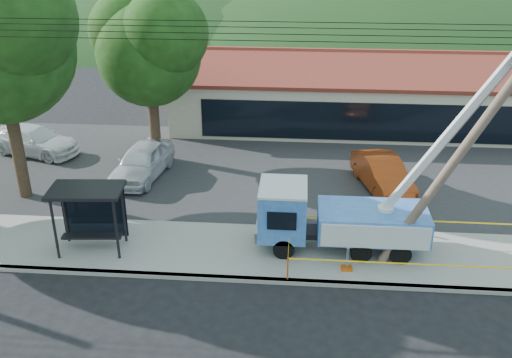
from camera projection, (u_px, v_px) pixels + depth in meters
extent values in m
plane|color=black|center=(274.00, 320.00, 18.47)|extent=(120.00, 120.00, 0.00)
cube|color=gray|center=(277.00, 281.00, 20.34)|extent=(60.00, 0.25, 0.15)
cube|color=gray|center=(279.00, 253.00, 22.06)|extent=(60.00, 4.00, 0.15)
cube|color=#28282B|center=(286.00, 170.00, 29.31)|extent=(60.00, 12.00, 0.10)
cube|color=#BCB595|center=(355.00, 97.00, 35.58)|extent=(22.00, 8.00, 3.40)
cube|color=black|center=(360.00, 122.00, 32.05)|extent=(18.04, 0.08, 2.21)
cube|color=maroon|center=(361.00, 70.00, 32.85)|extent=(22.50, 4.53, 1.52)
cube|color=maroon|center=(355.00, 55.00, 36.47)|extent=(22.50, 4.53, 1.52)
cube|color=maroon|center=(359.00, 51.00, 34.39)|extent=(22.50, 0.30, 0.25)
cylinder|color=#332316|center=(17.00, 147.00, 25.55)|extent=(0.56, 0.56, 5.06)
sphere|color=black|center=(13.00, 19.00, 22.29)|extent=(5.04, 5.04, 5.04)
cylinder|color=#332316|center=(154.00, 123.00, 29.89)|extent=(0.56, 0.56, 4.18)
sphere|color=black|center=(149.00, 54.00, 28.38)|extent=(5.25, 5.25, 5.25)
sphere|color=black|center=(131.00, 32.00, 28.70)|extent=(4.20, 4.20, 4.20)
sphere|color=black|center=(165.00, 34.00, 27.19)|extent=(4.20, 4.20, 4.20)
ellipsoid|color=#1B3814|center=(175.00, 25.00, 69.39)|extent=(78.40, 56.00, 28.00)
ellipsoid|color=#1B3814|center=(383.00, 28.00, 67.54)|extent=(89.60, 64.00, 32.00)
cylinder|color=black|center=(283.00, 41.00, 17.78)|extent=(60.00, 0.02, 0.02)
cylinder|color=black|center=(283.00, 34.00, 18.18)|extent=(60.00, 0.02, 0.02)
cylinder|color=black|center=(284.00, 28.00, 18.59)|extent=(60.00, 0.02, 0.02)
cylinder|color=black|center=(285.00, 22.00, 18.90)|extent=(60.00, 0.02, 0.02)
cylinder|color=black|center=(284.00, 249.00, 21.45)|extent=(0.81, 0.27, 0.81)
cylinder|color=black|center=(285.00, 224.00, 23.16)|extent=(0.81, 0.27, 0.81)
cylinder|color=black|center=(361.00, 252.00, 21.23)|extent=(0.81, 0.27, 0.81)
cylinder|color=black|center=(357.00, 227.00, 22.95)|extent=(0.81, 0.27, 0.81)
cylinder|color=black|center=(400.00, 254.00, 21.13)|extent=(0.81, 0.27, 0.81)
cylinder|color=black|center=(393.00, 228.00, 22.84)|extent=(0.81, 0.27, 0.81)
cube|color=black|center=(345.00, 233.00, 22.04)|extent=(5.95, 0.90, 0.23)
cube|color=#325FB2|center=(283.00, 210.00, 21.84)|extent=(1.80, 2.16, 1.89)
cube|color=silver|center=(283.00, 187.00, 21.43)|extent=(1.80, 2.16, 0.11)
cube|color=black|center=(261.00, 206.00, 21.85)|extent=(0.07, 1.62, 0.81)
cube|color=gray|center=(258.00, 226.00, 22.21)|extent=(0.14, 2.07, 0.45)
cube|color=#325FB2|center=(372.00, 222.00, 21.74)|extent=(4.15, 2.16, 1.08)
cylinder|color=silver|center=(385.00, 213.00, 21.53)|extent=(0.63, 0.63, 0.54)
cube|color=silver|center=(457.00, 123.00, 19.86)|extent=(4.50, 0.25, 6.97)
cube|color=gray|center=(466.00, 117.00, 19.74)|extent=(2.71, 0.16, 4.19)
cube|color=#CF500B|center=(347.00, 268.00, 20.90)|extent=(0.41, 0.41, 0.07)
cube|color=#CF500B|center=(399.00, 230.00, 23.50)|extent=(0.41, 0.41, 0.07)
cylinder|color=brown|center=(458.00, 157.00, 19.42)|extent=(4.70, 0.33, 8.77)
cylinder|color=black|center=(55.00, 229.00, 21.06)|extent=(0.11, 0.11, 2.49)
cylinder|color=black|center=(116.00, 229.00, 21.06)|extent=(0.11, 0.11, 2.49)
cylinder|color=black|center=(65.00, 213.00, 22.20)|extent=(0.11, 0.11, 2.49)
cylinder|color=black|center=(123.00, 213.00, 22.19)|extent=(0.11, 0.11, 2.49)
cube|color=black|center=(86.00, 190.00, 21.08)|extent=(2.82, 1.87, 0.12)
cube|color=black|center=(95.00, 212.00, 22.24)|extent=(2.49, 0.25, 2.08)
cube|color=black|center=(92.00, 236.00, 21.91)|extent=(2.31, 0.59, 0.08)
cylinder|color=#CF500B|center=(288.00, 268.00, 20.11)|extent=(0.06, 0.06, 0.93)
cylinder|color=#CF500B|center=(290.00, 225.00, 22.97)|extent=(0.06, 0.06, 0.93)
cube|color=#E2BA0B|center=(425.00, 264.00, 19.59)|extent=(9.44, 0.01, 0.06)
cube|color=#E2BA0B|center=(410.00, 220.00, 22.44)|extent=(9.44, 0.01, 0.06)
cube|color=#E2BA0B|center=(289.00, 235.00, 21.37)|extent=(0.01, 3.15, 0.06)
imported|color=silver|center=(144.00, 178.00, 28.52)|extent=(2.62, 5.09, 1.66)
imported|color=#A13810|center=(381.00, 191.00, 27.25)|extent=(2.79, 4.96, 1.55)
imported|color=white|center=(36.00, 155.00, 31.36)|extent=(5.49, 3.41, 1.49)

